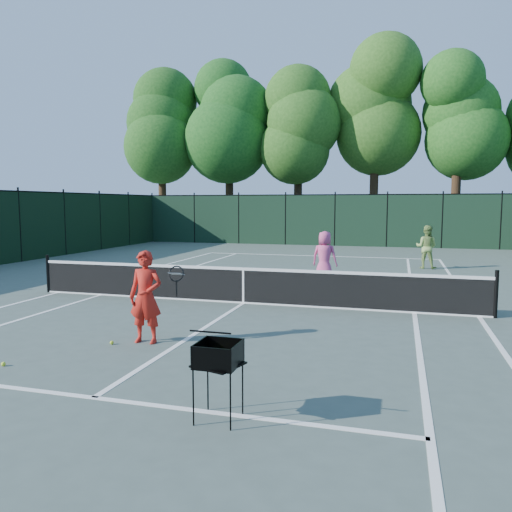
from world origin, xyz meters
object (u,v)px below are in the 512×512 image
(ball_hopper, at_px, (218,355))
(player_green, at_px, (426,247))
(coach, at_px, (146,297))
(loose_ball_midcourt, at_px, (3,364))
(loose_ball_near_cart, at_px, (112,343))
(player_pink, at_px, (325,257))

(ball_hopper, bearing_deg, player_green, 95.56)
(coach, height_order, player_green, same)
(coach, height_order, loose_ball_midcourt, coach)
(player_green, xyz_separation_m, loose_ball_midcourt, (-6.83, -14.17, -0.80))
(coach, relative_size, loose_ball_near_cart, 24.54)
(coach, bearing_deg, loose_ball_near_cart, -154.53)
(player_pink, distance_m, player_green, 5.62)
(player_pink, bearing_deg, loose_ball_near_cart, 79.63)
(coach, xyz_separation_m, player_pink, (2.07, 7.78, -0.02))
(ball_hopper, distance_m, loose_ball_midcourt, 4.04)
(loose_ball_near_cart, height_order, loose_ball_midcourt, same)
(coach, bearing_deg, ball_hopper, -51.96)
(player_green, distance_m, ball_hopper, 15.34)
(player_green, bearing_deg, player_pink, 68.53)
(ball_hopper, bearing_deg, loose_ball_near_cart, 157.36)
(coach, distance_m, player_pink, 8.05)
(loose_ball_midcourt, bearing_deg, ball_hopper, -12.81)
(player_green, relative_size, loose_ball_midcourt, 24.55)
(player_green, height_order, loose_ball_near_cart, player_green)
(loose_ball_midcourt, bearing_deg, loose_ball_near_cart, 57.93)
(player_pink, relative_size, loose_ball_near_cart, 24.10)
(player_green, height_order, ball_hopper, player_green)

